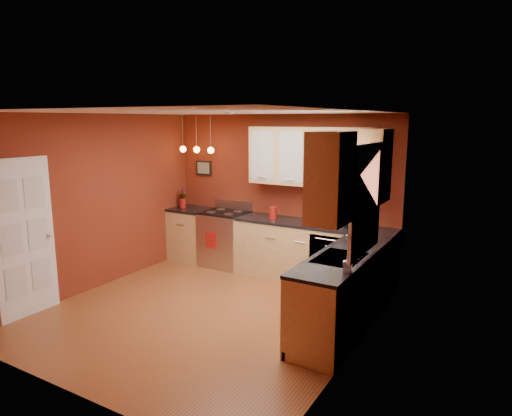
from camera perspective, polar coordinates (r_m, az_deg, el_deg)
The scene contains 27 objects.
floor at distance 6.23m, azimuth -6.18°, elevation -12.84°, with size 4.20×4.20×0.00m, color #9B5A2D.
ceiling at distance 5.70m, azimuth -6.72°, elevation 11.82°, with size 4.00×4.20×0.02m, color silver.
wall_back at distance 7.59m, azimuth 3.06°, elevation 1.80°, with size 4.00×0.02×2.60m, color maroon.
wall_front at distance 4.38m, azimuth -23.11°, elevation -5.93°, with size 4.00×0.02×2.60m, color maroon.
wall_left at distance 7.19m, azimuth -19.35°, elevation 0.67°, with size 0.02×4.20×2.60m, color maroon.
wall_right at distance 4.93m, azimuth 12.61°, elevation -3.48°, with size 0.02×4.20×2.60m, color maroon.
base_cabinets_back_left at distance 8.39m, azimuth -8.04°, elevation -3.33°, with size 0.70×0.60×0.90m, color #E0BC78.
base_cabinets_back_right at distance 7.21m, azimuth 7.08°, elevation -5.70°, with size 2.54×0.60×0.90m, color #E0BC78.
base_cabinets_right at distance 5.69m, azimuth 10.74°, elevation -10.45°, with size 0.60×2.10×0.90m, color #E0BC78.
counter_back_left at distance 8.29m, azimuth -8.13°, elevation -0.18°, with size 0.70×0.62×0.04m, color black.
counter_back_right at distance 7.09m, azimuth 7.17°, elevation -2.06°, with size 2.54×0.62×0.04m, color black.
counter_right at distance 5.53m, azimuth 10.91°, elevation -5.91°, with size 0.62×2.10×0.04m, color black.
gas_range at distance 7.96m, azimuth -3.90°, elevation -3.79°, with size 0.76×0.64×1.11m.
dishwasher_front at distance 6.82m, azimuth 8.98°, elevation -6.73°, with size 0.60×0.02×0.80m, color #B6B6BB.
sink at distance 5.40m, azimuth 10.40°, elevation -6.38°, with size 0.50×0.70×0.33m.
window at distance 5.14m, azimuth 13.55°, elevation 1.49°, with size 0.06×1.02×1.22m.
door_left_wall at distance 6.52m, azimuth -27.02°, elevation -3.39°, with size 0.12×0.82×2.05m.
upper_cabinets_back at distance 7.10m, azimuth 6.80°, elevation 6.39°, with size 2.00×0.35×0.90m, color #E0BC78.
upper_cabinets_right at distance 5.17m, azimuth 12.17°, elevation 4.53°, with size 0.35×1.95×0.90m, color #E0BC78.
wall_picture at distance 8.34m, azimuth -6.53°, elevation 5.00°, with size 0.32×0.03×0.26m, color black.
pendant_lights at distance 7.99m, azimuth -7.43°, elevation 7.30°, with size 0.71×0.11×0.66m.
red_canister at distance 7.32m, azimuth 2.14°, elevation -0.61°, with size 0.13×0.13×0.20m.
red_vase at distance 8.39m, azimuth -9.15°, elevation 0.64°, with size 0.10×0.10×0.17m, color #A11611.
flowers at distance 8.36m, azimuth -9.19°, elevation 1.75°, with size 0.11×0.11×0.20m, color #A11611.
coffee_maker at distance 6.91m, azimuth 11.60°, elevation -1.40°, with size 0.21×0.21×0.25m.
soap_pump at distance 4.88m, azimuth 11.39°, elevation -6.86°, with size 0.08×0.08×0.18m, color white.
dish_towel at distance 7.73m, azimuth -5.67°, elevation -3.99°, with size 0.21×0.01×0.29m, color #A11611.
Camera 1 is at (3.42, -4.56, 2.51)m, focal length 32.00 mm.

